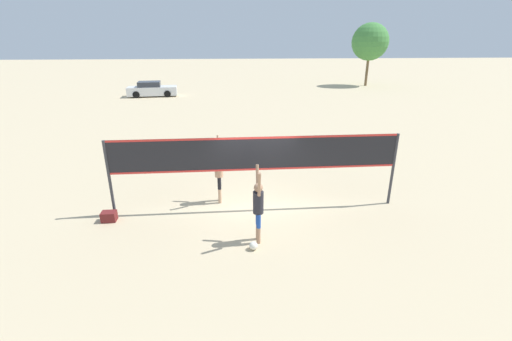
# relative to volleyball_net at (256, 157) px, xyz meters

# --- Properties ---
(ground_plane) EXTENTS (200.00, 200.00, 0.00)m
(ground_plane) POSITION_rel_volleyball_net_xyz_m (0.00, 0.00, -1.77)
(ground_plane) COLOR #C6B28C
(volleyball_net) EXTENTS (9.03, 0.09, 2.41)m
(volleyball_net) POSITION_rel_volleyball_net_xyz_m (0.00, 0.00, 0.00)
(volleyball_net) COLOR #38383D
(volleyball_net) RESTS_ON ground_plane
(player_spiker) EXTENTS (0.28, 0.70, 2.12)m
(player_spiker) POSITION_rel_volleyball_net_xyz_m (-0.11, -1.94, -0.66)
(player_spiker) COLOR tan
(player_spiker) RESTS_ON ground_plane
(player_blocker) EXTENTS (0.28, 0.72, 2.25)m
(player_blocker) POSITION_rel_volleyball_net_xyz_m (-1.17, 0.62, -0.58)
(player_blocker) COLOR tan
(player_blocker) RESTS_ON ground_plane
(volleyball) EXTENTS (0.23, 0.23, 0.23)m
(volleyball) POSITION_rel_volleyball_net_xyz_m (-0.27, -2.33, -1.66)
(volleyball) COLOR silver
(volleyball) RESTS_ON ground_plane
(gear_bag) EXTENTS (0.42, 0.31, 0.30)m
(gear_bag) POSITION_rel_volleyball_net_xyz_m (-4.51, -0.43, -1.62)
(gear_bag) COLOR maroon
(gear_bag) RESTS_ON ground_plane
(parked_car_near) EXTENTS (4.83, 2.37, 1.43)m
(parked_car_near) POSITION_rel_volleyball_net_xyz_m (-8.05, 24.97, -1.12)
(parked_car_near) COLOR silver
(parked_car_near) RESTS_ON ground_plane
(tree_left_cluster) EXTENTS (4.24, 4.24, 7.15)m
(tree_left_cluster) POSITION_rel_volleyball_net_xyz_m (16.20, 31.40, 3.24)
(tree_left_cluster) COLOR brown
(tree_left_cluster) RESTS_ON ground_plane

